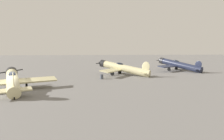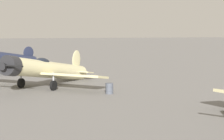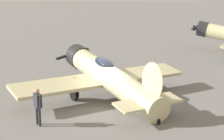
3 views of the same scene
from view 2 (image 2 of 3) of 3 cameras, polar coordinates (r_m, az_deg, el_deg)
name	(u,v)px [view 2 (image 2 of 3)]	position (r m, az deg, el deg)	size (l,w,h in m)	color
airplane_mid_apron	(47,70)	(31.76, -9.98, 0.03)	(10.11, 10.26, 3.10)	beige
fuel_drum	(109,88)	(28.03, -0.42, -2.83)	(0.62, 0.62, 0.81)	#474C56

